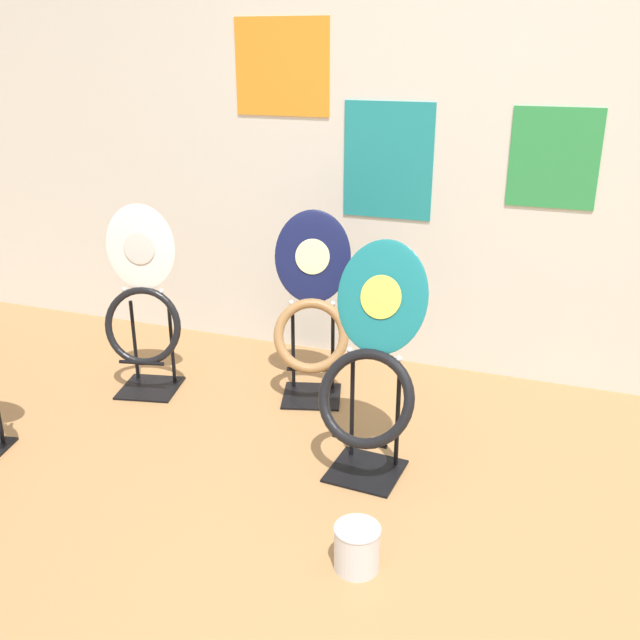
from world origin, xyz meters
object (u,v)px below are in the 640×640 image
Objects in this scene: toilet_seat_display_navy_moon at (312,311)px; paint_can at (357,546)px; toilet_seat_display_teal_sax at (371,371)px; toilet_seat_display_white_plain at (143,308)px.

toilet_seat_display_navy_moon is 5.56× the size of paint_can.
toilet_seat_display_white_plain is (-1.24, 0.31, -0.00)m from toilet_seat_display_teal_sax.
toilet_seat_display_white_plain is 5.73× the size of paint_can.
toilet_seat_display_teal_sax is 5.69× the size of paint_can.
toilet_seat_display_teal_sax reaches higher than toilet_seat_display_navy_moon.
toilet_seat_display_navy_moon is at bearing 15.70° from toilet_seat_display_white_plain.
toilet_seat_display_navy_moon is at bearing 130.12° from toilet_seat_display_teal_sax.
toilet_seat_display_teal_sax is 1.02× the size of toilet_seat_display_navy_moon.
toilet_seat_display_white_plain is at bearing 146.81° from paint_can.
toilet_seat_display_white_plain reaches higher than toilet_seat_display_navy_moon.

